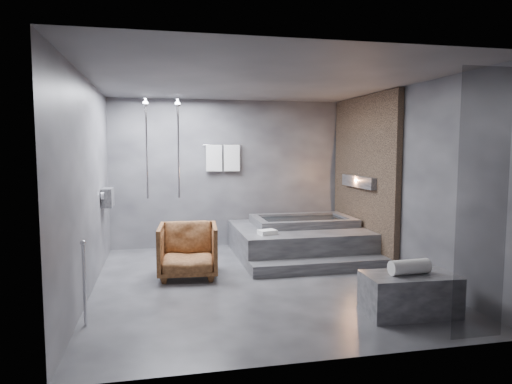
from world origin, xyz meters
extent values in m
plane|color=#2B2B2E|center=(0.00, 0.00, 0.00)|extent=(5.00, 5.00, 0.00)
cube|color=#49494B|center=(0.00, 0.00, 2.80)|extent=(4.50, 5.00, 0.04)
cube|color=#35353A|center=(0.00, 2.50, 1.40)|extent=(4.50, 0.04, 2.80)
cube|color=#35353A|center=(0.00, -2.50, 1.40)|extent=(4.50, 0.04, 2.80)
cube|color=#35353A|center=(-2.25, 0.00, 1.40)|extent=(0.04, 5.00, 2.80)
cube|color=#35353A|center=(2.25, 0.00, 1.40)|extent=(0.04, 5.00, 2.80)
cube|color=#85684E|center=(2.19, 1.25, 1.40)|extent=(0.10, 2.40, 2.78)
cube|color=#FF9938|center=(2.11, 1.25, 1.30)|extent=(0.14, 1.20, 0.20)
cube|color=slate|center=(-2.16, 1.40, 1.10)|extent=(0.16, 0.42, 0.30)
imported|color=beige|center=(-2.15, 1.30, 1.05)|extent=(0.08, 0.08, 0.21)
imported|color=beige|center=(-2.15, 1.50, 1.03)|extent=(0.07, 0.07, 0.15)
cylinder|color=silver|center=(-1.00, 2.05, 1.90)|extent=(0.04, 0.04, 1.80)
cylinder|color=silver|center=(-1.55, 2.05, 1.90)|extent=(0.04, 0.04, 1.80)
cylinder|color=silver|center=(-0.15, 2.44, 1.95)|extent=(0.75, 0.02, 0.02)
cube|color=white|center=(-0.32, 2.42, 1.70)|extent=(0.30, 0.06, 0.50)
cube|color=white|center=(0.02, 2.42, 1.70)|extent=(0.30, 0.06, 0.50)
cylinder|color=silver|center=(-2.15, -1.20, 0.45)|extent=(0.04, 0.04, 0.90)
cube|color=black|center=(1.65, -2.45, 1.35)|extent=(0.55, 0.01, 2.60)
cube|color=#303033|center=(1.05, 1.45, 0.25)|extent=(2.20, 2.00, 0.50)
cube|color=#303033|center=(1.05, 0.27, 0.09)|extent=(2.20, 0.36, 0.18)
cube|color=#363638|center=(1.42, -1.62, 0.23)|extent=(1.06, 0.62, 0.46)
imported|color=#422310|center=(-0.95, 0.44, 0.40)|extent=(0.92, 0.94, 0.79)
cylinder|color=white|center=(1.41, -1.61, 0.55)|extent=(0.48, 0.20, 0.17)
cube|color=white|center=(0.35, 0.86, 0.54)|extent=(0.32, 0.27, 0.07)
camera|label=1|loc=(-1.36, -6.20, 1.90)|focal=32.00mm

